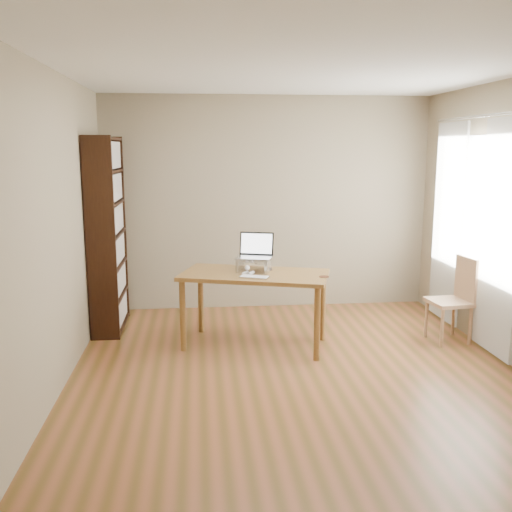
{
  "coord_description": "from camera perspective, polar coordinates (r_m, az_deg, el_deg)",
  "views": [
    {
      "loc": [
        -0.85,
        -4.7,
        1.97
      ],
      "look_at": [
        -0.29,
        0.78,
        0.93
      ],
      "focal_mm": 40.0,
      "sensor_mm": 36.0,
      "label": 1
    }
  ],
  "objects": [
    {
      "name": "laptop_stand",
      "position": [
        5.73,
        -0.22,
        -0.73
      ],
      "size": [
        0.32,
        0.25,
        0.13
      ],
      "rotation": [
        0.0,
        0.0,
        -0.31
      ],
      "color": "silver",
      "rests_on": "desk"
    },
    {
      "name": "coaster",
      "position": [
        5.53,
        6.82,
        -2.07
      ],
      "size": [
        0.1,
        0.1,
        0.01
      ],
      "primitive_type": "cylinder",
      "color": "#522C1C",
      "rests_on": "desk"
    },
    {
      "name": "laptop",
      "position": [
        5.77,
        -0.28,
        0.47
      ],
      "size": [
        0.41,
        0.39,
        0.25
      ],
      "rotation": [
        0.0,
        0.0,
        -0.31
      ],
      "color": "silver",
      "rests_on": "laptop_stand"
    },
    {
      "name": "chair",
      "position": [
        6.21,
        19.35,
        -3.87
      ],
      "size": [
        0.43,
        0.43,
        0.88
      ],
      "rotation": [
        0.0,
        0.0,
        0.11
      ],
      "color": "tan",
      "rests_on": "ground"
    },
    {
      "name": "desk",
      "position": [
        5.69,
        -0.14,
        -2.64
      ],
      "size": [
        1.59,
        1.12,
        0.75
      ],
      "rotation": [
        0.0,
        0.0,
        -0.31
      ],
      "color": "brown",
      "rests_on": "ground"
    },
    {
      "name": "cat",
      "position": [
        5.76,
        -0.23,
        -0.8
      ],
      "size": [
        0.26,
        0.49,
        0.16
      ],
      "rotation": [
        0.0,
        0.0,
        -0.49
      ],
      "color": "#4E473D",
      "rests_on": "desk"
    },
    {
      "name": "curtains",
      "position": [
        6.22,
        20.72,
        2.63
      ],
      "size": [
        0.03,
        1.9,
        2.25
      ],
      "color": "silver",
      "rests_on": "ground"
    },
    {
      "name": "room",
      "position": [
        4.85,
        4.72,
        2.74
      ],
      "size": [
        4.04,
        4.54,
        2.64
      ],
      "color": "#573D16",
      "rests_on": "ground"
    },
    {
      "name": "keyboard",
      "position": [
        5.45,
        -0.17,
        -2.12
      ],
      "size": [
        0.3,
        0.22,
        0.02
      ],
      "rotation": [
        0.0,
        0.0,
        -0.41
      ],
      "color": "silver",
      "rests_on": "desk"
    },
    {
      "name": "bookshelf",
      "position": [
        6.4,
        -14.62,
        2.1
      ],
      "size": [
        0.3,
        0.9,
        2.1
      ],
      "color": "black",
      "rests_on": "ground"
    }
  ]
}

